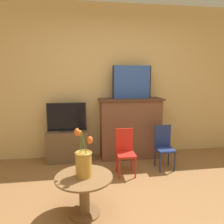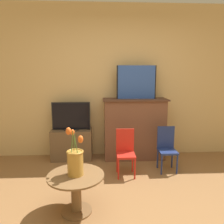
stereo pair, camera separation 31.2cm
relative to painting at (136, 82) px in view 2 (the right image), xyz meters
The scene contains 9 objects.
wall_back 0.41m from the painting, 147.74° to the left, with size 8.00×0.06×2.70m.
fireplace_mantel 0.81m from the painting, 164.82° to the right, with size 1.12×0.43×1.07m.
painting is the anchor object (origin of this frame).
tv_stand 1.57m from the painting, behind, with size 0.70×0.35×0.53m.
tv_monitor 1.28m from the painting, behind, with size 0.66×0.12×0.49m.
chair_red 1.21m from the painting, 111.00° to the right, with size 0.27×0.27×0.69m.
chair_blue 1.19m from the painting, 53.18° to the right, with size 0.27×0.27×0.69m.
side_table 2.09m from the painting, 119.87° to the right, with size 0.61×0.61×0.44m.
vase_tulips 1.95m from the painting, 119.86° to the right, with size 0.19×0.19×0.53m.
Camera 2 is at (-0.27, -1.84, 1.50)m, focal length 35.00 mm.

